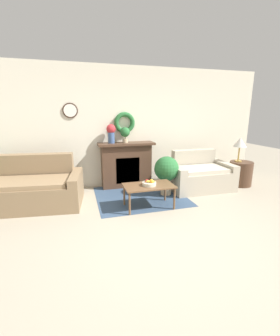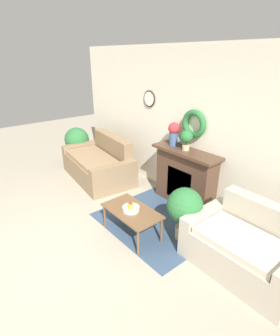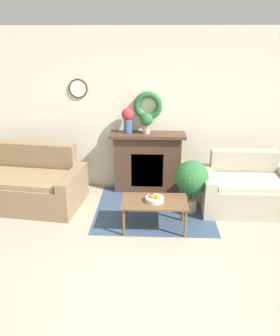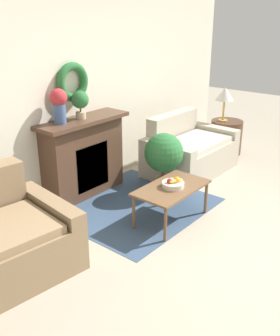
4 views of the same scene
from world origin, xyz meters
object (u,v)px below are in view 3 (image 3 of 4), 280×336
fireplace (147,162)px  vase_on_mantel_left (128,119)px  couch_left (27,184)px  coffee_table (155,204)px  potted_plant_on_mantel (146,121)px  fruit_bowl (155,199)px  potted_plant_floor_by_loveseat (191,179)px  loveseat_right (246,190)px

fireplace → vase_on_mantel_left: (-0.33, 0.01, 0.75)m
couch_left → vase_on_mantel_left: 1.95m
vase_on_mantel_left → coffee_table: bearing=-70.7°
potted_plant_on_mantel → vase_on_mantel_left: bearing=176.3°
fruit_bowl → potted_plant_floor_by_loveseat: 0.77m
fruit_bowl → potted_plant_on_mantel: size_ratio=0.73×
loveseat_right → potted_plant_floor_by_loveseat: bearing=-168.5°
potted_plant_on_mantel → loveseat_right: bearing=-21.0°
coffee_table → potted_plant_floor_by_loveseat: (0.55, 0.52, 0.15)m
fruit_bowl → vase_on_mantel_left: 1.62m
fireplace → potted_plant_on_mantel: (-0.02, -0.01, 0.72)m
fireplace → fruit_bowl: size_ratio=5.05×
fruit_bowl → potted_plant_floor_by_loveseat: potted_plant_floor_by_loveseat is taller
fireplace → fruit_bowl: bearing=-84.5°
couch_left → coffee_table: size_ratio=2.07×
vase_on_mantel_left → fruit_bowl: bearing=-70.9°
fireplace → loveseat_right: size_ratio=0.91×
couch_left → potted_plant_floor_by_loveseat: 2.62m
fireplace → coffee_table: fireplace is taller
loveseat_right → coffee_table: 1.58m
couch_left → loveseat_right: bearing=6.7°
vase_on_mantel_left → potted_plant_on_mantel: vase_on_mantel_left is taller
loveseat_right → potted_plant_floor_by_loveseat: size_ratio=1.70×
fireplace → coffee_table: 1.31m
fireplace → vase_on_mantel_left: bearing=179.0°
fireplace → couch_left: 2.03m
potted_plant_on_mantel → potted_plant_floor_by_loveseat: (0.70, -0.77, -0.71)m
vase_on_mantel_left → potted_plant_on_mantel: 0.31m
vase_on_mantel_left → potted_plant_on_mantel: (0.31, -0.02, -0.02)m
fireplace → coffee_table: bearing=-84.5°
couch_left → vase_on_mantel_left: vase_on_mantel_left is taller
fireplace → loveseat_right: (1.55, -0.62, -0.22)m
potted_plant_on_mantel → couch_left: bearing=-162.9°
vase_on_mantel_left → potted_plant_floor_by_loveseat: bearing=-38.0°
fireplace → potted_plant_on_mantel: potted_plant_on_mantel is taller
loveseat_right → potted_plant_floor_by_loveseat: 0.92m
loveseat_right → fireplace: bearing=159.1°
fruit_bowl → vase_on_mantel_left: size_ratio=0.61×
couch_left → potted_plant_on_mantel: bearing=24.1°
fireplace → potted_plant_floor_by_loveseat: size_ratio=1.55×
fruit_bowl → potted_plant_on_mantel: potted_plant_on_mantel is taller
fruit_bowl → potted_plant_floor_by_loveseat: size_ratio=0.31×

